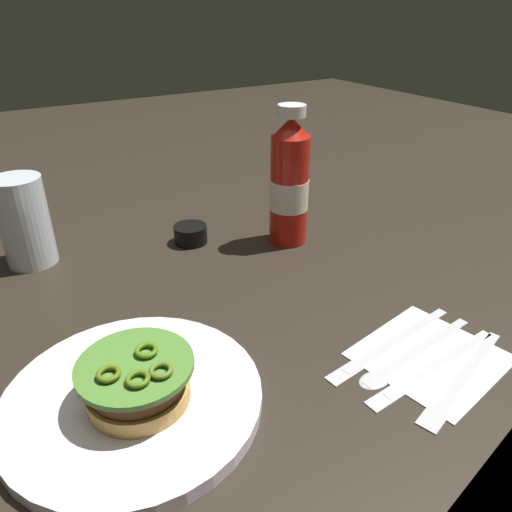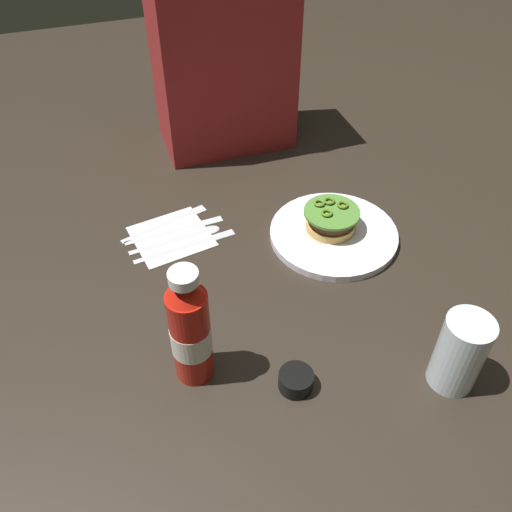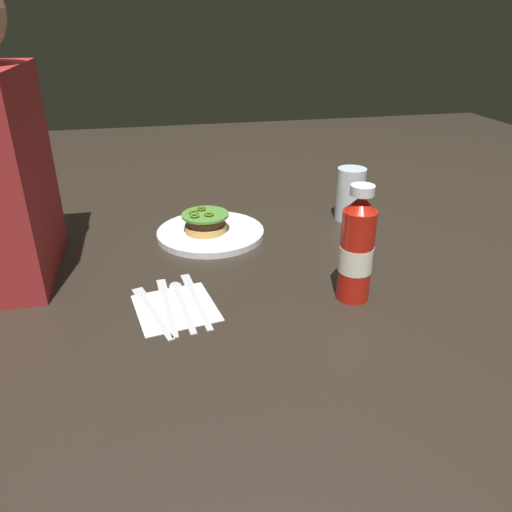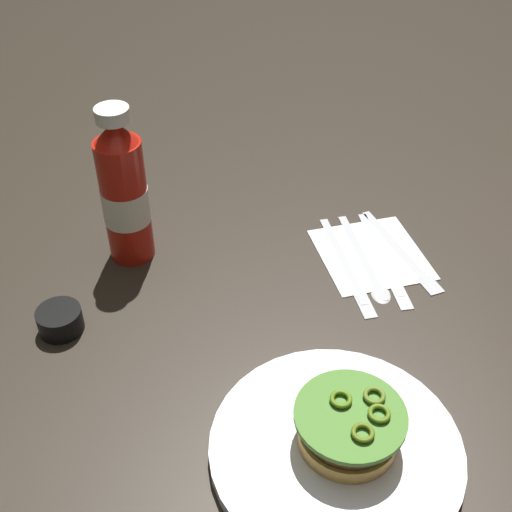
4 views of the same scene
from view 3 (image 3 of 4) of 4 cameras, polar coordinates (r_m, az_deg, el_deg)
ground_plane at (r=1.15m, az=2.68°, el=0.57°), size 3.00×3.00×0.00m
dinner_plate at (r=1.23m, az=-5.27°, el=2.67°), size 0.26×0.26×0.02m
burger_sandwich at (r=1.21m, az=-5.87°, el=3.91°), size 0.11×0.11×0.05m
ketchup_bottle at (r=0.94m, az=11.57°, el=0.71°), size 0.06×0.06×0.23m
water_glass at (r=1.33m, az=10.85°, el=7.04°), size 0.07×0.07×0.14m
condiment_cup at (r=1.12m, az=12.09°, el=0.18°), size 0.06×0.06×0.03m
napkin at (r=0.94m, az=-9.28°, el=-5.90°), size 0.17×0.17×0.00m
butter_knife at (r=0.97m, az=-7.14°, el=-4.46°), size 0.22×0.04×0.00m
spoon_utensil at (r=0.97m, az=-8.79°, el=-4.68°), size 0.20×0.04×0.00m
steak_knife at (r=0.96m, az=-10.35°, el=-5.08°), size 0.21×0.03×0.00m
fork_utensil at (r=0.95m, az=-12.22°, el=-5.66°), size 0.20×0.07×0.00m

